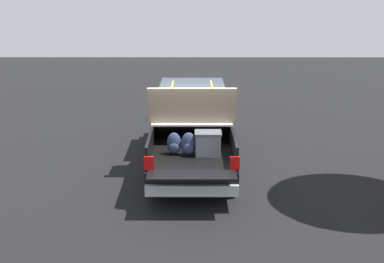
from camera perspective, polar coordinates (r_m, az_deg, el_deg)
ground_plane at (r=12.84m, az=0.01°, el=-3.94°), size 40.00×40.00×0.00m
pickup_truck at (r=12.89m, az=0.02°, el=0.70°), size 6.05×2.10×2.23m
trash_can at (r=17.01m, az=-2.69°, el=2.97°), size 0.60×0.60×0.98m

